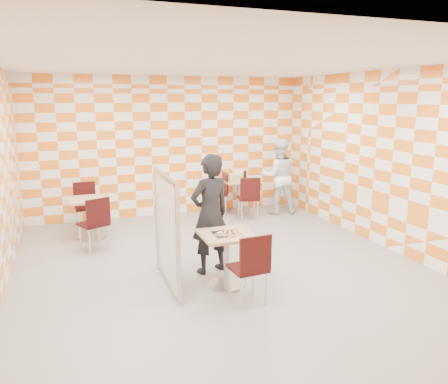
# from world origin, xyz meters

# --- Properties ---
(room_shell) EXTENTS (7.00, 7.00, 7.00)m
(room_shell) POSITION_xyz_m (0.00, 0.54, 1.50)
(room_shell) COLOR gray
(room_shell) RESTS_ON ground
(main_table) EXTENTS (0.70, 0.70, 0.75)m
(main_table) POSITION_xyz_m (-0.13, -0.56, 0.51)
(main_table) COLOR tan
(main_table) RESTS_ON ground
(second_table) EXTENTS (0.70, 0.70, 0.75)m
(second_table) POSITION_xyz_m (1.47, 3.05, 0.51)
(second_table) COLOR tan
(second_table) RESTS_ON ground
(empty_table) EXTENTS (0.70, 0.70, 0.75)m
(empty_table) POSITION_xyz_m (-1.77, 2.26, 0.51)
(empty_table) COLOR tan
(empty_table) RESTS_ON ground
(chair_main_front) EXTENTS (0.45, 0.46, 0.92)m
(chair_main_front) POSITION_xyz_m (-0.04, -1.20, 0.54)
(chair_main_front) COLOR black
(chair_main_front) RESTS_ON ground
(chair_second_front) EXTENTS (0.50, 0.50, 0.92)m
(chair_second_front) POSITION_xyz_m (1.45, 2.41, 0.54)
(chair_second_front) COLOR black
(chair_second_front) RESTS_ON ground
(chair_second_side) EXTENTS (0.47, 0.46, 0.92)m
(chair_second_side) POSITION_xyz_m (1.06, 3.10, 0.54)
(chair_second_side) COLOR black
(chair_second_side) RESTS_ON ground
(chair_empty_near) EXTENTS (0.56, 0.56, 0.92)m
(chair_empty_near) POSITION_xyz_m (-1.71, 1.50, 0.54)
(chair_empty_near) COLOR black
(chair_empty_near) RESTS_ON ground
(chair_empty_far) EXTENTS (0.45, 0.46, 0.92)m
(chair_empty_far) POSITION_xyz_m (-1.81, 2.91, 0.54)
(chair_empty_far) COLOR black
(chair_empty_far) RESTS_ON ground
(partition) EXTENTS (0.08, 1.38, 1.55)m
(partition) POSITION_xyz_m (-0.89, -0.26, 0.79)
(partition) COLOR white
(partition) RESTS_ON ground
(man_dark) EXTENTS (0.74, 0.59, 1.76)m
(man_dark) POSITION_xyz_m (-0.19, 0.00, 0.88)
(man_dark) COLOR black
(man_dark) RESTS_ON ground
(man_white) EXTENTS (0.93, 0.80, 1.67)m
(man_white) POSITION_xyz_m (2.30, 2.74, 0.84)
(man_white) COLOR white
(man_white) RESTS_ON ground
(pizza_on_foil) EXTENTS (0.40, 0.40, 0.04)m
(pizza_on_foil) POSITION_xyz_m (-0.13, -0.58, 0.77)
(pizza_on_foil) COLOR silver
(pizza_on_foil) RESTS_ON main_table
(sport_bottle) EXTENTS (0.06, 0.06, 0.20)m
(sport_bottle) POSITION_xyz_m (1.30, 3.09, 0.84)
(sport_bottle) COLOR white
(sport_bottle) RESTS_ON second_table
(soda_bottle) EXTENTS (0.07, 0.07, 0.23)m
(soda_bottle) POSITION_xyz_m (1.62, 3.06, 0.85)
(soda_bottle) COLOR black
(soda_bottle) RESTS_ON second_table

